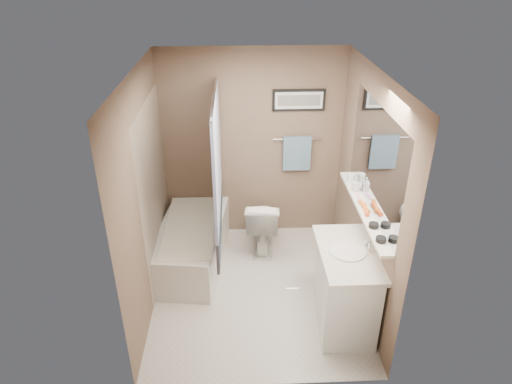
{
  "coord_description": "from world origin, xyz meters",
  "views": [
    {
      "loc": [
        -0.18,
        -3.95,
        3.33
      ],
      "look_at": [
        0.0,
        0.15,
        1.15
      ],
      "focal_mm": 32.0,
      "sensor_mm": 36.0,
      "label": 1
    }
  ],
  "objects_px": {
    "candle_bowl_near": "(381,239)",
    "hair_brush_front": "(366,209)",
    "candle_bowl_far": "(374,225)",
    "hair_brush_back": "(364,206)",
    "soap_bottle": "(356,184)",
    "vanity": "(345,288)",
    "toilet": "(263,223)",
    "glass_jar": "(351,178)",
    "bathtub": "(191,244)"
  },
  "relations": [
    {
      "from": "hair_brush_front",
      "to": "glass_jar",
      "type": "height_order",
      "value": "glass_jar"
    },
    {
      "from": "soap_bottle",
      "to": "hair_brush_front",
      "type": "bearing_deg",
      "value": -90.0
    },
    {
      "from": "toilet",
      "to": "glass_jar",
      "type": "xyz_separation_m",
      "value": [
        0.92,
        -0.43,
        0.81
      ]
    },
    {
      "from": "vanity",
      "to": "glass_jar",
      "type": "relative_size",
      "value": 9.0
    },
    {
      "from": "glass_jar",
      "to": "bathtub",
      "type": "bearing_deg",
      "value": 174.62
    },
    {
      "from": "toilet",
      "to": "hair_brush_back",
      "type": "bearing_deg",
      "value": 138.97
    },
    {
      "from": "glass_jar",
      "to": "candle_bowl_far",
      "type": "bearing_deg",
      "value": -90.0
    },
    {
      "from": "soap_bottle",
      "to": "candle_bowl_near",
      "type": "bearing_deg",
      "value": -90.0
    },
    {
      "from": "glass_jar",
      "to": "soap_bottle",
      "type": "relative_size",
      "value": 0.69
    },
    {
      "from": "soap_bottle",
      "to": "vanity",
      "type": "bearing_deg",
      "value": -104.86
    },
    {
      "from": "vanity",
      "to": "hair_brush_back",
      "type": "distance_m",
      "value": 0.83
    },
    {
      "from": "candle_bowl_near",
      "to": "soap_bottle",
      "type": "distance_m",
      "value": 0.94
    },
    {
      "from": "hair_brush_back",
      "to": "hair_brush_front",
      "type": "bearing_deg",
      "value": -90.0
    },
    {
      "from": "toilet",
      "to": "hair_brush_back",
      "type": "relative_size",
      "value": 3.23
    },
    {
      "from": "candle_bowl_far",
      "to": "candle_bowl_near",
      "type": "bearing_deg",
      "value": -90.0
    },
    {
      "from": "candle_bowl_far",
      "to": "hair_brush_back",
      "type": "relative_size",
      "value": 0.41
    },
    {
      "from": "toilet",
      "to": "hair_brush_back",
      "type": "xyz_separation_m",
      "value": [
        0.92,
        -0.99,
        0.78
      ]
    },
    {
      "from": "candle_bowl_near",
      "to": "hair_brush_front",
      "type": "bearing_deg",
      "value": 90.0
    },
    {
      "from": "vanity",
      "to": "hair_brush_front",
      "type": "distance_m",
      "value": 0.81
    },
    {
      "from": "candle_bowl_near",
      "to": "candle_bowl_far",
      "type": "xyz_separation_m",
      "value": [
        0.0,
        0.23,
        0.0
      ]
    },
    {
      "from": "hair_brush_front",
      "to": "hair_brush_back",
      "type": "distance_m",
      "value": 0.06
    },
    {
      "from": "candle_bowl_near",
      "to": "soap_bottle",
      "type": "height_order",
      "value": "soap_bottle"
    },
    {
      "from": "bathtub",
      "to": "vanity",
      "type": "bearing_deg",
      "value": -26.14
    },
    {
      "from": "vanity",
      "to": "soap_bottle",
      "type": "xyz_separation_m",
      "value": [
        0.19,
        0.7,
        0.79
      ]
    },
    {
      "from": "hair_brush_back",
      "to": "glass_jar",
      "type": "distance_m",
      "value": 0.56
    },
    {
      "from": "candle_bowl_far",
      "to": "glass_jar",
      "type": "height_order",
      "value": "glass_jar"
    },
    {
      "from": "toilet",
      "to": "candle_bowl_far",
      "type": "bearing_deg",
      "value": 130.63
    },
    {
      "from": "candle_bowl_near",
      "to": "hair_brush_back",
      "type": "height_order",
      "value": "hair_brush_back"
    },
    {
      "from": "toilet",
      "to": "hair_brush_front",
      "type": "distance_m",
      "value": 1.6
    },
    {
      "from": "hair_brush_front",
      "to": "candle_bowl_near",
      "type": "bearing_deg",
      "value": -90.0
    },
    {
      "from": "vanity",
      "to": "candle_bowl_near",
      "type": "xyz_separation_m",
      "value": [
        0.19,
        -0.24,
        0.73
      ]
    },
    {
      "from": "hair_brush_back",
      "to": "candle_bowl_far",
      "type": "bearing_deg",
      "value": -90.0
    },
    {
      "from": "candle_bowl_near",
      "to": "glass_jar",
      "type": "distance_m",
      "value": 1.13
    },
    {
      "from": "hair_brush_back",
      "to": "glass_jar",
      "type": "height_order",
      "value": "glass_jar"
    },
    {
      "from": "toilet",
      "to": "hair_brush_back",
      "type": "distance_m",
      "value": 1.56
    },
    {
      "from": "toilet",
      "to": "hair_brush_front",
      "type": "relative_size",
      "value": 3.23
    },
    {
      "from": "toilet",
      "to": "hair_brush_front",
      "type": "xyz_separation_m",
      "value": [
        0.92,
        -1.05,
        0.78
      ]
    },
    {
      "from": "toilet",
      "to": "candle_bowl_near",
      "type": "height_order",
      "value": "candle_bowl_near"
    },
    {
      "from": "hair_brush_front",
      "to": "soap_bottle",
      "type": "bearing_deg",
      "value": 90.0
    },
    {
      "from": "candle_bowl_far",
      "to": "hair_brush_back",
      "type": "height_order",
      "value": "hair_brush_back"
    },
    {
      "from": "toilet",
      "to": "candle_bowl_near",
      "type": "distance_m",
      "value": 1.97
    },
    {
      "from": "vanity",
      "to": "soap_bottle",
      "type": "relative_size",
      "value": 6.22
    },
    {
      "from": "bathtub",
      "to": "glass_jar",
      "type": "distance_m",
      "value": 2.01
    },
    {
      "from": "bathtub",
      "to": "candle_bowl_far",
      "type": "xyz_separation_m",
      "value": [
        1.79,
        -1.07,
        0.89
      ]
    },
    {
      "from": "bathtub",
      "to": "hair_brush_back",
      "type": "height_order",
      "value": "hair_brush_back"
    },
    {
      "from": "toilet",
      "to": "candle_bowl_far",
      "type": "height_order",
      "value": "candle_bowl_far"
    },
    {
      "from": "vanity",
      "to": "soap_bottle",
      "type": "bearing_deg",
      "value": 79.18
    },
    {
      "from": "candle_bowl_near",
      "to": "hair_brush_front",
      "type": "xyz_separation_m",
      "value": [
        0.0,
        0.51,
        0.0
      ]
    },
    {
      "from": "hair_brush_front",
      "to": "hair_brush_back",
      "type": "xyz_separation_m",
      "value": [
        0.0,
        0.06,
        0.0
      ]
    },
    {
      "from": "candle_bowl_near",
      "to": "hair_brush_front",
      "type": "relative_size",
      "value": 0.41
    }
  ]
}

